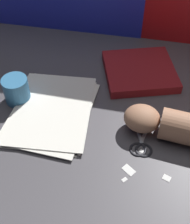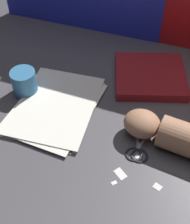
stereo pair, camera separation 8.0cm
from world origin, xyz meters
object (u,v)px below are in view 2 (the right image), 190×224
scissors (139,147)px  hand_forearm (184,139)px  book_closed (150,76)px  mug (24,83)px  paper_stack (55,107)px

scissors → hand_forearm: bearing=17.3°
book_closed → hand_forearm: size_ratio=0.85×
book_closed → hand_forearm: bearing=-60.7°
hand_forearm → mug: bearing=172.9°
scissors → paper_stack: bearing=167.2°
hand_forearm → mug: 0.47m
hand_forearm → scissors: bearing=-162.7°
paper_stack → mug: bearing=163.3°
mug → book_closed: bearing=27.6°
mug → paper_stack: bearing=-16.7°
book_closed → scissors: (0.03, -0.27, -0.01)m
paper_stack → mug: (-0.11, 0.03, 0.03)m
paper_stack → scissors: 0.27m
scissors → mug: 0.38m
mug → hand_forearm: bearing=-7.1°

